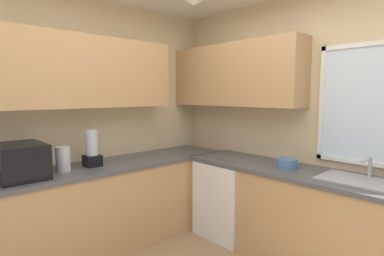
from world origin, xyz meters
name	(u,v)px	position (x,y,z in m)	size (l,w,h in m)	color
room_shell	(178,67)	(-0.76, 0.52, 1.82)	(3.67, 3.44, 2.65)	beige
counter_run_left	(93,210)	(-1.47, 0.00, 0.44)	(0.65, 3.05, 0.88)	tan
counter_run_back	(320,223)	(0.21, 1.35, 0.44)	(2.76, 0.65, 0.88)	tan
dishwasher	(230,198)	(-0.81, 1.32, 0.42)	(0.60, 0.60, 0.84)	white
microwave	(20,161)	(-1.47, -0.62, 1.03)	(0.48, 0.36, 0.29)	black
kettle	(63,159)	(-1.45, -0.27, 1.00)	(0.13, 0.13, 0.23)	#B7B7BC
sink_assembly	(363,181)	(0.54, 1.36, 0.89)	(0.65, 0.40, 0.19)	#9EA0A5
bowl	(287,163)	(-0.13, 1.35, 0.93)	(0.20, 0.20, 0.09)	#4C7099
blender_appliance	(92,150)	(-1.47, 0.01, 1.04)	(0.15, 0.15, 0.36)	black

